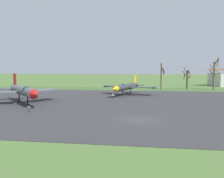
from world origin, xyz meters
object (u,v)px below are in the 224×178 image
Objects in this scene: jet_fighter_front_right at (127,87)px; info_placard_front_right at (113,96)px; jet_fighter_front_left at (23,91)px; info_placard_front_left at (29,109)px.

jet_fighter_front_right is 13.02× the size of info_placard_front_right.
jet_fighter_front_left is at bearing -135.59° from jet_fighter_front_right.
jet_fighter_front_right is at bearing 75.03° from info_placard_front_right.
jet_fighter_front_left reaches higher than info_placard_front_right.
jet_fighter_front_left reaches higher than info_placard_front_left.
info_placard_front_left is at bearing -119.91° from info_placard_front_right.
jet_fighter_front_left is 9.81m from info_placard_front_left.
info_placard_front_left is at bearing -115.52° from jet_fighter_front_right.
jet_fighter_front_right reaches higher than info_placard_front_right.
jet_fighter_front_right is (17.10, 16.75, -0.30)m from jet_fighter_front_left.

